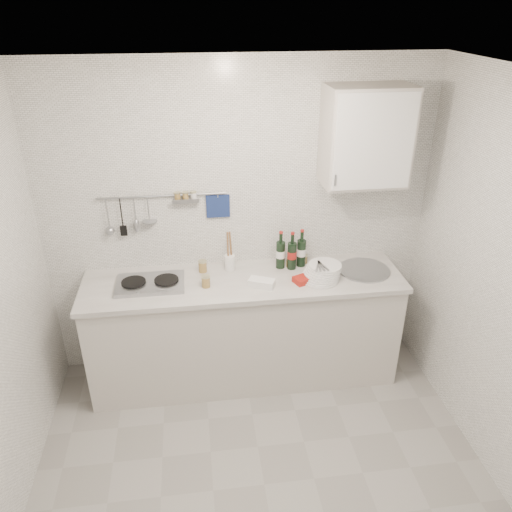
{
  "coord_description": "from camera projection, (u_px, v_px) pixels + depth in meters",
  "views": [
    {
      "loc": [
        -0.35,
        -2.17,
        2.83
      ],
      "look_at": [
        0.07,
        0.9,
        1.22
      ],
      "focal_mm": 35.0,
      "sensor_mm": 36.0,
      "label": 1
    }
  ],
  "objects": [
    {
      "name": "jar_d",
      "position": [
        206.0,
        281.0,
        3.67
      ],
      "size": [
        0.07,
        0.07,
        0.09
      ],
      "rotation": [
        0.0,
        0.0,
        -0.1
      ],
      "color": "olive",
      "rests_on": "counter"
    },
    {
      "name": "strawberry_punnet",
      "position": [
        301.0,
        280.0,
        3.74
      ],
      "size": [
        0.14,
        0.14,
        0.04
      ],
      "primitive_type": "cube",
      "rotation": [
        0.0,
        0.0,
        0.39
      ],
      "color": "red",
      "rests_on": "counter"
    },
    {
      "name": "utensil_crock",
      "position": [
        230.0,
        260.0,
        3.9
      ],
      "size": [
        0.08,
        0.08,
        0.33
      ],
      "rotation": [
        0.0,
        0.0,
        -0.35
      ],
      "color": "white",
      "rests_on": "counter"
    },
    {
      "name": "ceiling",
      "position": [
        269.0,
        85.0,
        2.1
      ],
      "size": [
        3.0,
        3.0,
        0.0
      ],
      "primitive_type": "plane",
      "rotation": [
        3.14,
        0.0,
        0.0
      ],
      "color": "silver",
      "rests_on": "back_wall"
    },
    {
      "name": "wine_bottles",
      "position": [
        291.0,
        250.0,
        3.89
      ],
      "size": [
        0.24,
        0.11,
        0.31
      ],
      "rotation": [
        0.0,
        0.0,
        0.05
      ],
      "color": "black",
      "rests_on": "counter"
    },
    {
      "name": "jar_a",
      "position": [
        203.0,
        266.0,
        3.88
      ],
      "size": [
        0.07,
        0.07,
        0.1
      ],
      "rotation": [
        0.0,
        0.0,
        0.03
      ],
      "color": "olive",
      "rests_on": "counter"
    },
    {
      "name": "plate_stack_hob",
      "position": [
        162.0,
        282.0,
        3.73
      ],
      "size": [
        0.25,
        0.25,
        0.02
      ],
      "rotation": [
        0.0,
        0.0,
        -0.34
      ],
      "color": "#44509B",
      "rests_on": "counter"
    },
    {
      "name": "wall_cabinet",
      "position": [
        366.0,
        136.0,
        3.53
      ],
      "size": [
        0.6,
        0.38,
        0.7
      ],
      "color": "beige",
      "rests_on": "back_wall"
    },
    {
      "name": "butter_dish",
      "position": [
        262.0,
        283.0,
        3.69
      ],
      "size": [
        0.21,
        0.16,
        0.06
      ],
      "primitive_type": "cube",
      "rotation": [
        0.0,
        0.0,
        -0.43
      ],
      "color": "white",
      "rests_on": "counter"
    },
    {
      "name": "counter",
      "position": [
        245.0,
        331.0,
        4.02
      ],
      "size": [
        2.44,
        0.64,
        0.96
      ],
      "color": "beige",
      "rests_on": "floor"
    },
    {
      "name": "wall_rail",
      "position": [
        160.0,
        208.0,
        3.73
      ],
      "size": [
        0.98,
        0.09,
        0.34
      ],
      "color": "#93969B",
      "rests_on": "back_wall"
    },
    {
      "name": "back_wall",
      "position": [
        239.0,
        224.0,
        3.91
      ],
      "size": [
        3.0,
        0.02,
        2.5
      ],
      "primitive_type": "cube",
      "color": "silver",
      "rests_on": "floor"
    },
    {
      "name": "plate_stack_sink",
      "position": [
        322.0,
        272.0,
        3.78
      ],
      "size": [
        0.32,
        0.3,
        0.12
      ],
      "rotation": [
        0.0,
        0.0,
        -0.05
      ],
      "color": "white",
      "rests_on": "counter"
    },
    {
      "name": "jar_c",
      "position": [
        289.0,
        262.0,
        3.95
      ],
      "size": [
        0.06,
        0.06,
        0.08
      ],
      "rotation": [
        0.0,
        0.0,
        0.11
      ],
      "color": "olive",
      "rests_on": "counter"
    },
    {
      "name": "jar_b",
      "position": [
        304.0,
        259.0,
        4.01
      ],
      "size": [
        0.06,
        0.06,
        0.07
      ],
      "rotation": [
        0.0,
        0.0,
        -0.3
      ],
      "color": "olive",
      "rests_on": "counter"
    },
    {
      "name": "floor",
      "position": [
        264.0,
        485.0,
        3.25
      ],
      "size": [
        3.0,
        3.0,
        0.0
      ],
      "primitive_type": "plane",
      "color": "gray",
      "rests_on": "ground"
    }
  ]
}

